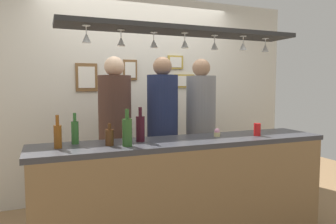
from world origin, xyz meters
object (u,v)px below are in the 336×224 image
at_px(person_middle_navy_shirt, 163,120).
at_px(drink_can, 257,129).
at_px(bottle_wine_dark_red, 140,128).
at_px(picture_frame_caricature, 87,77).
at_px(bottle_beer_brown_stubby, 110,137).
at_px(picture_frame_lower_pair, 184,81).
at_px(bottle_beer_green_import, 75,132).
at_px(bottle_beer_amber_tall, 58,135).
at_px(person_right_grey_shirt, 201,119).
at_px(picture_frame_upper_small, 175,62).
at_px(bottle_champagne_green, 127,132).
at_px(cupcake, 217,133).
at_px(picture_frame_crest, 130,70).
at_px(person_left_brown_shirt, 115,123).

bearing_deg(person_middle_navy_shirt, drink_can, -47.13).
distance_m(bottle_wine_dark_red, picture_frame_caricature, 1.45).
bearing_deg(bottle_beer_brown_stubby, picture_frame_lower_pair, 47.23).
relative_size(bottle_beer_green_import, bottle_beer_amber_tall, 1.00).
xyz_separation_m(drink_can, picture_frame_lower_pair, (-0.10, 1.47, 0.48)).
relative_size(person_right_grey_shirt, picture_frame_upper_small, 7.95).
bearing_deg(picture_frame_upper_small, bottle_wine_dark_red, -123.86).
relative_size(bottle_beer_green_import, bottle_champagne_green, 0.87).
bearing_deg(bottle_champagne_green, bottle_beer_green_import, 146.80).
relative_size(bottle_beer_brown_stubby, bottle_champagne_green, 0.60).
xyz_separation_m(bottle_beer_amber_tall, cupcake, (1.44, 0.03, -0.06)).
bearing_deg(picture_frame_crest, picture_frame_lower_pair, 0.00).
relative_size(bottle_beer_amber_tall, bottle_champagne_green, 0.87).
distance_m(bottle_champagne_green, picture_frame_caricature, 1.58).
distance_m(person_right_grey_shirt, picture_frame_caricature, 1.47).
relative_size(person_right_grey_shirt, picture_frame_crest, 6.73).
xyz_separation_m(person_right_grey_shirt, picture_frame_lower_pair, (0.12, 0.72, 0.45)).
bearing_deg(bottle_beer_amber_tall, person_middle_navy_shirt, 31.03).
relative_size(picture_frame_caricature, picture_frame_upper_small, 1.55).
height_order(bottle_beer_brown_stubby, picture_frame_crest, picture_frame_crest).
height_order(bottle_wine_dark_red, picture_frame_crest, picture_frame_crest).
xyz_separation_m(bottle_beer_amber_tall, drink_can, (1.82, -0.07, -0.04)).
distance_m(bottle_champagne_green, picture_frame_lower_pair, 1.97).
xyz_separation_m(person_left_brown_shirt, picture_frame_upper_small, (0.99, 0.72, 0.70)).
relative_size(bottle_champagne_green, drink_can, 2.46).
height_order(person_left_brown_shirt, drink_can, person_left_brown_shirt).
xyz_separation_m(bottle_beer_green_import, bottle_beer_amber_tall, (-0.14, -0.13, -0.00)).
distance_m(picture_frame_lower_pair, picture_frame_crest, 0.78).
xyz_separation_m(drink_can, picture_frame_upper_small, (-0.24, 1.47, 0.74)).
relative_size(person_left_brown_shirt, bottle_beer_amber_tall, 6.70).
bearing_deg(person_right_grey_shirt, person_left_brown_shirt, -180.00).
distance_m(bottle_beer_brown_stubby, picture_frame_upper_small, 2.00).
bearing_deg(bottle_beer_green_import, bottle_beer_brown_stubby, -33.70).
height_order(bottle_wine_dark_red, picture_frame_caricature, picture_frame_caricature).
distance_m(person_left_brown_shirt, picture_frame_caricature, 0.89).
bearing_deg(person_right_grey_shirt, person_middle_navy_shirt, -180.00).
height_order(person_right_grey_shirt, bottle_champagne_green, person_right_grey_shirt).
height_order(person_right_grey_shirt, picture_frame_crest, picture_frame_crest).
height_order(bottle_beer_amber_tall, picture_frame_caricature, picture_frame_caricature).
distance_m(bottle_beer_brown_stubby, picture_frame_crest, 1.65).
xyz_separation_m(cupcake, picture_frame_caricature, (-1.03, 1.36, 0.55)).
distance_m(person_left_brown_shirt, cupcake, 1.06).
distance_m(bottle_beer_brown_stubby, picture_frame_caricature, 1.52).
relative_size(person_middle_navy_shirt, bottle_wine_dark_red, 5.85).
height_order(bottle_champagne_green, picture_frame_caricature, picture_frame_caricature).
distance_m(bottle_beer_brown_stubby, drink_can, 1.42).
bearing_deg(person_left_brown_shirt, picture_frame_upper_small, 35.99).
xyz_separation_m(bottle_champagne_green, picture_frame_crest, (0.43, 1.51, 0.56)).
bearing_deg(bottle_beer_brown_stubby, bottle_champagne_green, -32.18).
distance_m(bottle_champagne_green, picture_frame_upper_small, 1.97).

